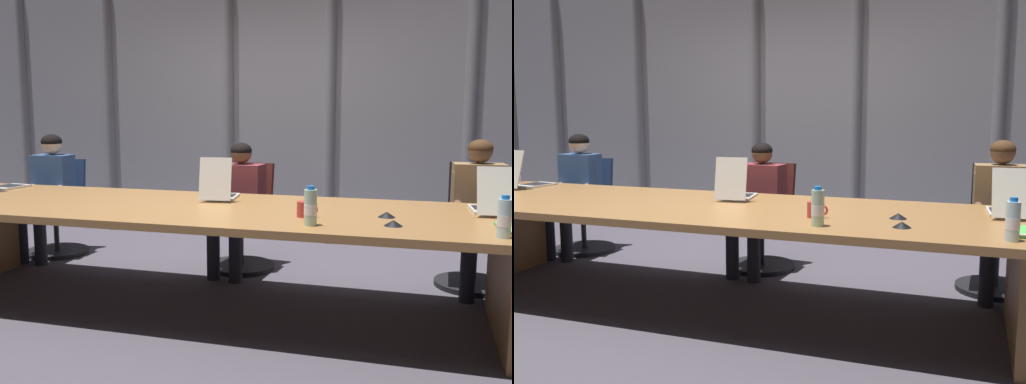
{
  "view_description": "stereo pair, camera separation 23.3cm",
  "coord_description": "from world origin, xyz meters",
  "views": [
    {
      "loc": [
        1.5,
        -3.71,
        1.41
      ],
      "look_at": [
        0.39,
        0.11,
        0.84
      ],
      "focal_mm": 40.25,
      "sensor_mm": 36.0,
      "label": 1
    },
    {
      "loc": [
        1.72,
        -3.64,
        1.41
      ],
      "look_at": [
        0.39,
        0.11,
        0.84
      ],
      "focal_mm": 40.25,
      "sensor_mm": 36.0,
      "label": 2
    }
  ],
  "objects": [
    {
      "name": "person_left_end",
      "position": [
        -1.92,
        0.95,
        0.67
      ],
      "size": [
        0.37,
        0.55,
        1.18
      ],
      "rotation": [
        0.0,
        0.0,
        -1.56
      ],
      "color": "#335184",
      "rests_on": "ground_plane"
    },
    {
      "name": "office_chair_left_mid",
      "position": [
        -0.02,
        1.11,
        0.35
      ],
      "size": [
        0.6,
        0.6,
        0.93
      ],
      "rotation": [
        0.0,
        0.0,
        -1.69
      ],
      "color": "#511E19",
      "rests_on": "ground_plane"
    },
    {
      "name": "ground_plane",
      "position": [
        0.0,
        0.0,
        0.0
      ],
      "size": [
        15.29,
        15.29,
        0.0
      ],
      "primitive_type": "plane",
      "color": "#47424C"
    },
    {
      "name": "conference_mic_middle",
      "position": [
        1.36,
        -0.33,
        0.76
      ],
      "size": [
        0.11,
        0.11,
        0.03
      ],
      "primitive_type": "cone",
      "color": "black",
      "rests_on": "conference_table"
    },
    {
      "name": "curtain_backdrop",
      "position": [
        -0.0,
        2.31,
        1.43
      ],
      "size": [
        7.64,
        0.17,
        2.85
      ],
      "color": "#9999A0",
      "rests_on": "ground_plane"
    },
    {
      "name": "office_chair_center",
      "position": [
        1.93,
        1.11,
        0.37
      ],
      "size": [
        0.6,
        0.6,
        0.98
      ],
      "rotation": [
        0.0,
        0.0,
        -1.61
      ],
      "color": "black",
      "rests_on": "ground_plane"
    },
    {
      "name": "conference_table",
      "position": [
        0.0,
        0.0,
        0.61
      ],
      "size": [
        4.54,
        1.34,
        0.74
      ],
      "color": "olive",
      "rests_on": "ground_plane"
    },
    {
      "name": "conference_mic_left_side",
      "position": [
        1.3,
        -0.07,
        0.76
      ],
      "size": [
        0.11,
        0.11,
        0.03
      ],
      "primitive_type": "cone",
      "color": "black",
      "rests_on": "conference_table"
    },
    {
      "name": "laptop_center",
      "position": [
        1.95,
        0.28,
        0.8
      ],
      "size": [
        0.25,
        0.45,
        0.32
      ],
      "rotation": [
        0.0,
        0.0,
        1.64
      ],
      "color": "beige",
      "rests_on": "conference_table"
    },
    {
      "name": "coffee_mug_near",
      "position": [
        0.8,
        -0.2,
        0.79
      ],
      "size": [
        0.14,
        0.09,
        0.1
      ],
      "color": "#B2332D",
      "rests_on": "conference_table"
    },
    {
      "name": "laptop_left_end",
      "position": [
        -1.94,
        0.33,
        0.8
      ],
      "size": [
        0.27,
        0.47,
        0.33
      ],
      "rotation": [
        0.0,
        0.0,
        1.45
      ],
      "color": "beige",
      "rests_on": "conference_table"
    },
    {
      "name": "office_chair_left_end",
      "position": [
        -1.94,
        1.1,
        0.35
      ],
      "size": [
        0.6,
        0.61,
        0.92
      ],
      "rotation": [
        0.0,
        0.0,
        -1.4
      ],
      "color": "navy",
      "rests_on": "ground_plane"
    },
    {
      "name": "person_left_mid",
      "position": [
        -0.02,
        0.94,
        0.64
      ],
      "size": [
        0.43,
        0.57,
        1.13
      ],
      "rotation": [
        0.0,
        0.0,
        -1.65
      ],
      "color": "brown",
      "rests_on": "ground_plane"
    },
    {
      "name": "water_bottle_secondary",
      "position": [
        0.89,
        -0.45,
        0.85
      ],
      "size": [
        0.08,
        0.08,
        0.23
      ],
      "color": "#ADD1B2",
      "rests_on": "conference_table"
    },
    {
      "name": "laptop_left_mid",
      "position": [
        0.04,
        0.33,
        0.8
      ],
      "size": [
        0.29,
        0.44,
        0.33
      ],
      "rotation": [
        0.0,
        0.0,
        1.7
      ],
      "color": "beige",
      "rests_on": "conference_table"
    },
    {
      "name": "person_center",
      "position": [
        1.94,
        0.95,
        0.67
      ],
      "size": [
        0.42,
        0.56,
        1.18
      ],
      "rotation": [
        0.0,
        0.0,
        -1.51
      ],
      "color": "olive",
      "rests_on": "ground_plane"
    },
    {
      "name": "water_bottle_primary",
      "position": [
        1.93,
        -0.49,
        0.84
      ],
      "size": [
        0.07,
        0.07,
        0.23
      ],
      "color": "silver",
      "rests_on": "conference_table"
    }
  ]
}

